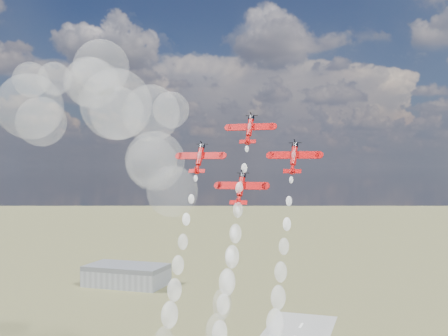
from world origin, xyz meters
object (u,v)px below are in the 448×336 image
(plane_slot, at_px, (241,188))
(hangar, at_px, (127,275))
(plane_right, at_px, (294,157))
(plane_lead, at_px, (250,129))
(plane_left, at_px, (200,158))

(plane_slot, bearing_deg, hangar, 126.47)
(plane_right, distance_m, plane_slot, 15.86)
(plane_lead, xyz_separation_m, plane_right, (12.99, -4.45, -7.93))
(plane_left, bearing_deg, hangar, 124.21)
(plane_left, bearing_deg, plane_slot, -18.90)
(plane_slot, bearing_deg, plane_left, 161.10)
(hangar, height_order, plane_slot, plane_slot)
(plane_left, relative_size, plane_slot, 1.00)
(plane_right, height_order, plane_slot, plane_right)
(hangar, relative_size, plane_left, 3.88)
(plane_lead, xyz_separation_m, plane_slot, (0.00, -8.89, -15.87))
(hangar, bearing_deg, plane_right, -50.01)
(plane_lead, distance_m, plane_slot, 18.19)
(hangar, distance_m, plane_slot, 218.27)
(hangar, relative_size, plane_lead, 3.88)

